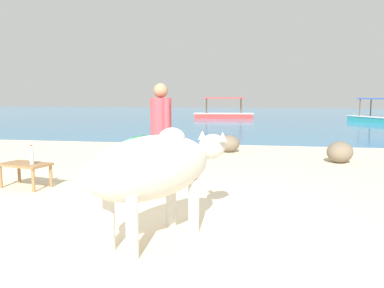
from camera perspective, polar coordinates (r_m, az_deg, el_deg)
name	(u,v)px	position (r m, az deg, el deg)	size (l,w,h in m)	color
sand_beach	(138,219)	(4.81, -7.84, -10.70)	(18.00, 14.00, 0.04)	beige
water_surface	(240,117)	(26.43, 7.03, 3.89)	(60.00, 36.00, 0.03)	teal
cow	(157,167)	(3.90, -5.07, -3.39)	(1.32, 1.91, 1.11)	beige
low_bench_table	(25,167)	(6.69, -22.98, -3.09)	(0.84, 0.61, 0.38)	olive
bottle	(32,156)	(6.54, -22.19, -1.67)	(0.07, 0.07, 0.30)	#A3C6D1
deck_chair_far	(136,151)	(7.49, -8.06, -1.07)	(0.87, 0.70, 0.68)	olive
person_standing	(161,128)	(6.04, -4.51, 2.38)	(0.35, 0.42, 1.62)	#4C4C51
shore_rock_large	(229,144)	(10.01, 5.32, 0.05)	(0.56, 0.55, 0.43)	#756651
shore_rock_medium	(340,152)	(8.99, 20.62, -1.10)	(0.63, 0.54, 0.46)	#756651
boat_teal	(381,118)	(22.84, 25.64, 3.46)	(2.89, 3.74, 1.29)	teal
boat_red	(224,114)	(24.73, 4.59, 4.37)	(3.77, 1.52, 1.29)	#C63833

